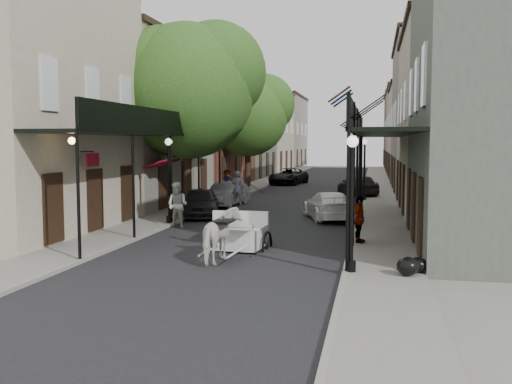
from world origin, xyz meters
The scene contains 24 objects.
ground centered at (0.00, 0.00, 0.00)m, with size 140.00×140.00×0.00m, color gray.
road centered at (0.00, 20.00, 0.01)m, with size 8.00×90.00×0.01m, color black.
sidewalk_left centered at (-5.00, 20.00, 0.06)m, with size 2.20×90.00×0.12m, color gray.
sidewalk_right centered at (5.00, 20.00, 0.06)m, with size 2.20×90.00×0.12m, color gray.
building_row_left centered at (-8.60, 30.00, 5.25)m, with size 5.00×80.00×10.50m, color #BBAE95.
building_row_right centered at (8.60, 30.00, 5.25)m, with size 5.00×80.00×10.50m, color gray.
gallery_left centered at (-4.79, 6.98, 4.05)m, with size 2.20×18.05×4.88m.
gallery_right centered at (4.79, 6.98, 4.05)m, with size 2.20×18.05×4.88m.
tree_near centered at (-4.20, 10.18, 6.49)m, with size 7.31×6.80×9.63m.
tree_far centered at (-4.25, 24.18, 5.84)m, with size 6.45×6.00×8.61m.
lamppost_right_near centered at (4.10, -2.00, 2.05)m, with size 0.32×0.32×3.71m.
lamppost_left centered at (-4.10, 6.00, 2.05)m, with size 0.32×0.32×3.71m.
lamppost_right_far centered at (4.10, 18.00, 2.05)m, with size 0.32×0.32×3.71m.
horse centered at (0.18, -1.00, 0.82)m, with size 0.88×1.94×1.64m, color silver.
carriage centered at (0.34, 1.55, 1.06)m, with size 1.80×2.50×2.74m.
pedestrian_walking centered at (-3.50, 5.37, 0.98)m, with size 0.95×0.74×1.96m, color beige.
pedestrian_sidewalk_left centered at (-5.80, 22.52, 0.90)m, with size 1.00×0.58×1.55m, color gray.
pedestrian_sidewalk_right centered at (4.20, 2.60, 0.94)m, with size 0.96×0.40×1.64m, color gray.
car_left_near centered at (-3.60, 9.00, 0.71)m, with size 1.67×4.16×1.42m, color black.
car_left_mid centered at (-3.60, 14.00, 0.68)m, with size 1.44×4.14×1.36m, color #A6A7AB.
car_left_far centered at (-2.60, 31.41, 0.71)m, with size 2.35×5.09×1.42m, color black.
car_right_near centered at (2.60, 9.33, 0.66)m, with size 1.85×4.55×1.32m, color white.
car_right_far centered at (3.60, 21.61, 0.77)m, with size 1.81×4.49×1.53m, color black.
trash_bags centered at (5.72, -2.03, 0.35)m, with size 0.85×1.00×0.50m.
Camera 1 is at (4.68, -17.56, 3.65)m, focal length 40.00 mm.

